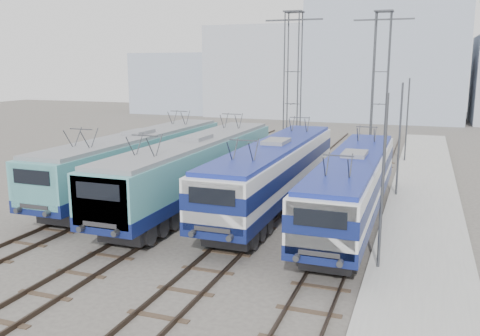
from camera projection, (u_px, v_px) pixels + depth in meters
name	position (u px, v px, depth m)	size (l,w,h in m)	color
ground	(157.00, 263.00, 20.82)	(160.00, 160.00, 0.00)	#514C47
platform	(423.00, 229.00, 24.74)	(4.00, 70.00, 0.30)	#9E9E99
locomotive_far_left	(138.00, 158.00, 31.64)	(2.95, 18.66, 3.51)	#0F194E
locomotive_center_left	(195.00, 166.00, 29.00)	(2.98, 18.82, 3.54)	#0F194E
locomotive_center_right	(275.00, 168.00, 28.32)	(2.89, 18.27, 3.43)	#0F194E
locomotive_far_right	(353.00, 182.00, 25.47)	(2.74, 17.31, 3.25)	#0F194E
catenary_tower_west	(293.00, 83.00, 39.77)	(4.50, 1.20, 12.00)	#3F4247
catenary_tower_east	(380.00, 83.00, 39.43)	(4.50, 1.20, 12.00)	#3F4247
mast_front	(382.00, 186.00, 19.08)	(0.12, 0.12, 7.00)	#3F4247
mast_mid	(399.00, 142.00, 30.14)	(0.12, 0.12, 7.00)	#3F4247
mast_rear	(407.00, 122.00, 41.19)	(0.12, 0.12, 7.00)	#3F4247
building_west	(269.00, 72.00, 81.23)	(18.00, 12.00, 14.00)	#A0A7B4
building_center	(386.00, 58.00, 74.80)	(22.00, 14.00, 18.00)	#94A0B5
building_far_west	(180.00, 83.00, 86.99)	(14.00, 10.00, 10.00)	#94A0B5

